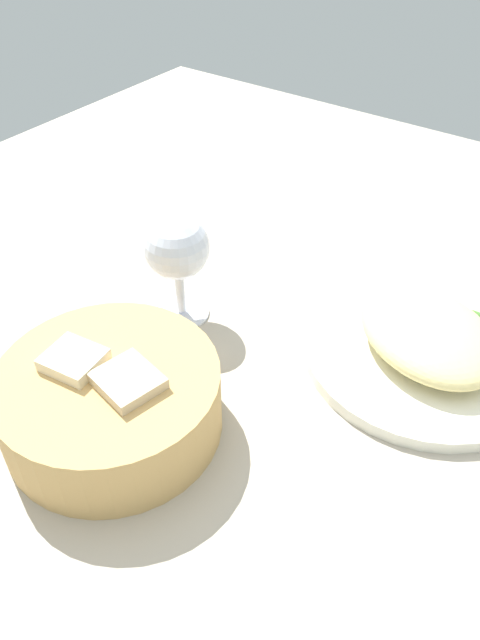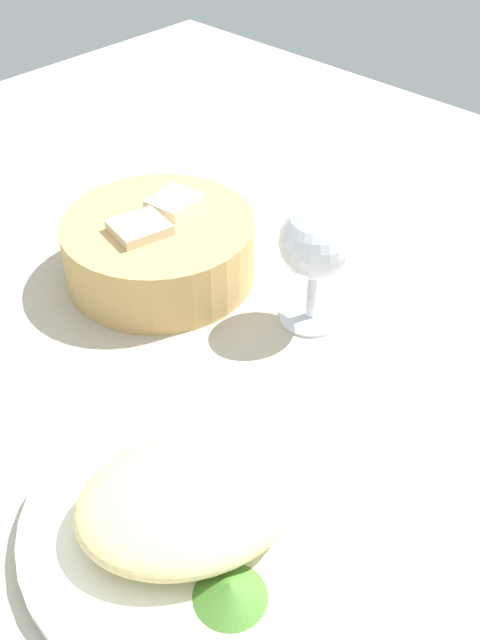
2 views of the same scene
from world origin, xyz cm
name	(u,v)px [view 2 (image 2 of 2)]	position (x,y,z in cm)	size (l,w,h in cm)	color
ground_plane	(159,379)	(0.00, 0.00, -1.00)	(140.00, 140.00, 2.00)	#B0A593
plate	(189,523)	(-9.52, -14.22, 0.70)	(24.75, 24.75, 1.40)	white
omelette	(187,501)	(-9.52, -14.22, 3.41)	(16.10, 12.35, 4.02)	#EDD88B
lettuce_garnish	(230,590)	(-11.85, -20.76, 2.23)	(5.11, 5.11, 1.66)	#48822D
bread_basket	(159,248)	(10.15, 11.01, 3.52)	(19.90, 19.90, 7.93)	tan
wine_glass_near	(315,248)	(15.58, -5.14, 8.43)	(6.99, 6.99, 12.54)	silver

